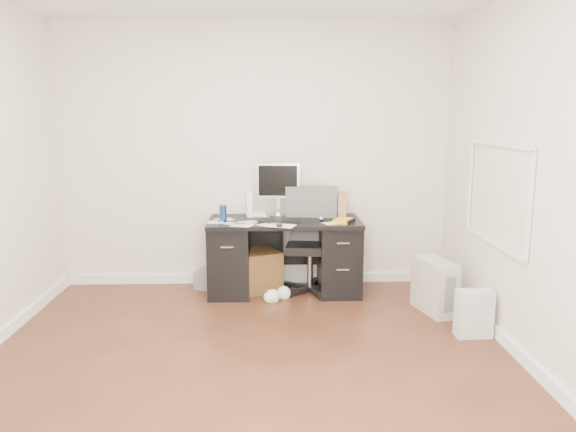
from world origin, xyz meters
name	(u,v)px	position (x,y,z in m)	size (l,w,h in m)	color
ground	(249,364)	(0.00, 0.00, 0.00)	(4.00, 4.00, 0.00)	#402014
room_shell	(251,134)	(0.03, 0.03, 1.66)	(4.02, 4.02, 2.71)	silver
desk	(284,254)	(0.30, 1.65, 0.40)	(1.50, 0.70, 0.75)	black
loose_papers	(264,221)	(0.10, 1.60, 0.75)	(1.10, 0.60, 0.00)	white
lcd_monitor	(278,189)	(0.24, 1.84, 1.03)	(0.44, 0.25, 0.56)	#ABABAF
keyboard	(279,220)	(0.24, 1.55, 0.76)	(0.41, 0.14, 0.02)	black
computer_mouse	(321,218)	(0.66, 1.56, 0.78)	(0.05, 0.05, 0.05)	#ABABAF
travel_mug	(223,213)	(-0.30, 1.61, 0.83)	(0.07, 0.07, 0.16)	#153E94
white_binder	(249,203)	(-0.06, 1.89, 0.88)	(0.10, 0.22, 0.26)	white
magazine_file	(342,205)	(0.89, 1.76, 0.87)	(0.11, 0.21, 0.25)	#8F6545
pen_cup	(324,206)	(0.71, 1.86, 0.85)	(0.09, 0.09, 0.21)	brown
yellow_book	(344,221)	(0.87, 1.50, 0.77)	(0.16, 0.20, 0.03)	yellow
paper_remote	(281,225)	(0.26, 1.35, 0.76)	(0.26, 0.21, 0.02)	white
office_chair	(310,241)	(0.56, 1.65, 0.53)	(0.60, 0.60, 1.06)	#494C49
pc_tower	(435,286)	(1.65, 1.04, 0.24)	(0.22, 0.49, 0.49)	#B6B1A4
shopping_bag	(474,314)	(1.81, 0.46, 0.19)	(0.29, 0.20, 0.39)	silver
wicker_basket	(257,270)	(0.02, 1.74, 0.21)	(0.41, 0.41, 0.41)	#513618
desk_printer	(212,279)	(-0.45, 1.82, 0.09)	(0.31, 0.26, 0.18)	slate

